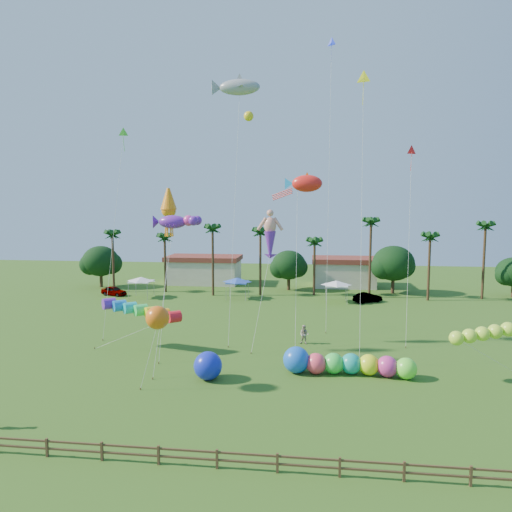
# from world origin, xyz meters

# --- Properties ---
(ground) EXTENTS (160.00, 160.00, 0.00)m
(ground) POSITION_xyz_m (0.00, 0.00, 0.00)
(ground) COLOR #285116
(ground) RESTS_ON ground
(tree_line) EXTENTS (69.46, 8.91, 11.00)m
(tree_line) POSITION_xyz_m (3.57, 44.00, 4.28)
(tree_line) COLOR #3A2819
(tree_line) RESTS_ON ground
(buildings_row) EXTENTS (35.00, 7.00, 4.00)m
(buildings_row) POSITION_xyz_m (-3.09, 50.00, 2.00)
(buildings_row) COLOR beige
(buildings_row) RESTS_ON ground
(tent_row) EXTENTS (31.00, 4.00, 0.60)m
(tent_row) POSITION_xyz_m (-6.00, 36.33, 2.75)
(tent_row) COLOR white
(tent_row) RESTS_ON ground
(fence) EXTENTS (36.12, 0.12, 1.00)m
(fence) POSITION_xyz_m (0.00, -6.00, 0.61)
(fence) COLOR brown
(fence) RESTS_ON ground
(car_a) EXTENTS (4.33, 2.81, 1.37)m
(car_a) POSITION_xyz_m (-24.71, 37.12, 0.69)
(car_a) COLOR #4C4C54
(car_a) RESTS_ON ground
(car_b) EXTENTS (4.22, 3.32, 1.34)m
(car_b) POSITION_xyz_m (12.36, 36.55, 0.67)
(car_b) COLOR #4C4C54
(car_b) RESTS_ON ground
(spectator_b) EXTENTS (1.05, 0.91, 1.83)m
(spectator_b) POSITION_xyz_m (3.95, 15.71, 0.92)
(spectator_b) COLOR #A39388
(spectator_b) RESTS_ON ground
(caterpillar_inflatable) EXTENTS (10.20, 2.21, 2.08)m
(caterpillar_inflatable) POSITION_xyz_m (7.11, 7.92, 0.87)
(caterpillar_inflatable) COLOR #FF435B
(caterpillar_inflatable) RESTS_ON ground
(blue_ball) EXTENTS (2.14, 2.14, 2.14)m
(blue_ball) POSITION_xyz_m (-3.13, 5.63, 1.07)
(blue_ball) COLOR #1626CA
(blue_ball) RESTS_ON ground
(rainbow_tube) EXTENTS (9.42, 4.86, 3.84)m
(rainbow_tube) POSITION_xyz_m (-9.51, 11.61, 3.30)
(rainbow_tube) COLOR red
(rainbow_tube) RESTS_ON ground
(green_worm) EXTENTS (8.60, 1.76, 3.98)m
(green_worm) POSITION_xyz_m (15.27, 7.42, 3.33)
(green_worm) COLOR #B7F035
(green_worm) RESTS_ON ground
(orange_ball_kite) EXTENTS (2.13, 1.67, 6.03)m
(orange_ball_kite) POSITION_xyz_m (-6.24, 3.50, 5.19)
(orange_ball_kite) COLOR orange
(orange_ball_kite) RESTS_ON ground
(merman_kite) EXTENTS (2.45, 4.58, 12.40)m
(merman_kite) POSITION_xyz_m (0.63, 15.86, 10.17)
(merman_kite) COLOR #E39181
(merman_kite) RESTS_ON ground
(fish_kite) EXTENTS (4.56, 6.94, 16.18)m
(fish_kite) POSITION_xyz_m (4.04, 17.00, 15.27)
(fish_kite) COLOR red
(fish_kite) RESTS_ON ground
(shark_kite) EXTENTS (5.89, 8.34, 26.13)m
(shark_kite) POSITION_xyz_m (-2.90, 20.01, 25.13)
(shark_kite) COLOR #8D959A
(shark_kite) RESTS_ON ground
(squid_kite) EXTENTS (1.91, 4.40, 14.77)m
(squid_kite) POSITION_xyz_m (-7.98, 11.99, 12.72)
(squid_kite) COLOR orange
(squid_kite) RESTS_ON ground
(lobster_kite) EXTENTS (4.56, 5.81, 12.59)m
(lobster_kite) POSITION_xyz_m (-6.75, 9.14, 11.80)
(lobster_kite) COLOR #6C21A9
(lobster_kite) RESTS_ON ground
(delta_kite_red) EXTENTS (1.26, 3.88, 19.01)m
(delta_kite_red) POSITION_xyz_m (13.98, 18.99, 18.07)
(delta_kite_red) COLOR red
(delta_kite_red) RESTS_ON ground
(delta_kite_yellow) EXTENTS (1.31, 3.45, 24.28)m
(delta_kite_yellow) POSITION_xyz_m (8.64, 12.65, 23.23)
(delta_kite_yellow) COLOR #CFDC16
(delta_kite_yellow) RESTS_ON ground
(delta_kite_green) EXTENTS (1.36, 5.00, 21.28)m
(delta_kite_green) POSITION_xyz_m (-14.98, 19.05, 20.25)
(delta_kite_green) COLOR #4AD933
(delta_kite_green) RESTS_ON ground
(delta_kite_blue) EXTENTS (1.12, 5.20, 31.25)m
(delta_kite_blue) POSITION_xyz_m (6.40, 24.39, 29.81)
(delta_kite_blue) COLOR #1C34FD
(delta_kite_blue) RESTS_ON ground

